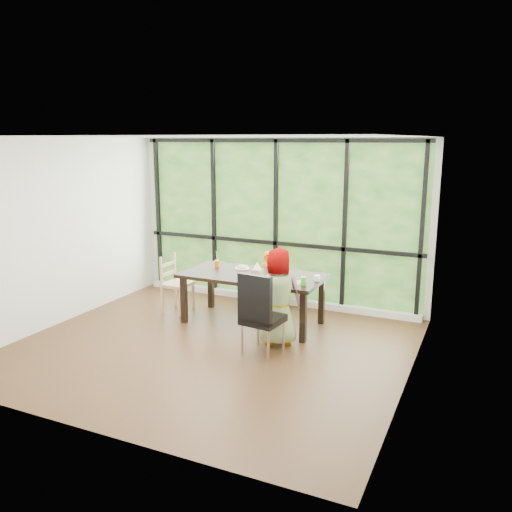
# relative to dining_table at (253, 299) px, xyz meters

# --- Properties ---
(ground) EXTENTS (5.00, 5.00, 0.00)m
(ground) POSITION_rel_dining_table_xyz_m (-0.11, -1.06, -0.38)
(ground) COLOR black
(ground) RESTS_ON ground
(back_wall) EXTENTS (5.00, 0.00, 5.00)m
(back_wall) POSITION_rel_dining_table_xyz_m (-0.11, 1.19, 0.98)
(back_wall) COLOR silver
(back_wall) RESTS_ON ground
(foliage_backdrop) EXTENTS (4.80, 0.02, 2.65)m
(foliage_backdrop) POSITION_rel_dining_table_xyz_m (-0.11, 1.17, 0.98)
(foliage_backdrop) COLOR #194513
(foliage_backdrop) RESTS_ON back_wall
(window_mullions) EXTENTS (4.80, 0.06, 2.65)m
(window_mullions) POSITION_rel_dining_table_xyz_m (-0.11, 1.13, 0.98)
(window_mullions) COLOR black
(window_mullions) RESTS_ON back_wall
(window_sill) EXTENTS (4.80, 0.12, 0.10)m
(window_sill) POSITION_rel_dining_table_xyz_m (-0.11, 1.09, -0.33)
(window_sill) COLOR silver
(window_sill) RESTS_ON ground
(dining_table) EXTENTS (2.13, 1.15, 0.75)m
(dining_table) POSITION_rel_dining_table_xyz_m (0.00, 0.00, 0.00)
(dining_table) COLOR black
(dining_table) RESTS_ON ground
(chair_window_leather) EXTENTS (0.46, 0.46, 1.08)m
(chair_window_leather) POSITION_rel_dining_table_xyz_m (0.04, 1.01, 0.17)
(chair_window_leather) COLOR black
(chair_window_leather) RESTS_ON ground
(chair_interior_leather) EXTENTS (0.51, 0.51, 1.08)m
(chair_interior_leather) POSITION_rel_dining_table_xyz_m (0.60, -0.98, 0.17)
(chair_interior_leather) COLOR black
(chair_interior_leather) RESTS_ON ground
(chair_end_beech) EXTENTS (0.41, 0.43, 0.90)m
(chair_end_beech) POSITION_rel_dining_table_xyz_m (-1.31, 0.00, 0.08)
(chair_end_beech) COLOR tan
(chair_end_beech) RESTS_ON ground
(child_toddler) EXTENTS (0.41, 0.33, 0.97)m
(child_toddler) POSITION_rel_dining_table_xyz_m (0.00, 0.61, 0.11)
(child_toddler) COLOR #D95708
(child_toddler) RESTS_ON ground
(child_older) EXTENTS (0.75, 0.64, 1.30)m
(child_older) POSITION_rel_dining_table_xyz_m (0.61, -0.57, 0.27)
(child_older) COLOR gray
(child_older) RESTS_ON ground
(placemat) EXTENTS (0.49, 0.36, 0.01)m
(placemat) POSITION_rel_dining_table_xyz_m (0.56, -0.25, 0.38)
(placemat) COLOR tan
(placemat) RESTS_ON dining_table
(plate_far) EXTENTS (0.22, 0.22, 0.01)m
(plate_far) POSITION_rel_dining_table_xyz_m (-0.28, 0.23, 0.38)
(plate_far) COLOR white
(plate_far) RESTS_ON dining_table
(plate_near) EXTENTS (0.22, 0.22, 0.01)m
(plate_near) POSITION_rel_dining_table_xyz_m (0.59, -0.20, 0.38)
(plate_near) COLOR white
(plate_near) RESTS_ON dining_table
(orange_cup) EXTENTS (0.07, 0.07, 0.11)m
(orange_cup) POSITION_rel_dining_table_xyz_m (-0.68, 0.16, 0.43)
(orange_cup) COLOR #E06600
(orange_cup) RESTS_ON dining_table
(green_cup) EXTENTS (0.08, 0.08, 0.12)m
(green_cup) POSITION_rel_dining_table_xyz_m (0.88, -0.27, 0.43)
(green_cup) COLOR green
(green_cup) RESTS_ON dining_table
(white_mug) EXTENTS (0.08, 0.08, 0.08)m
(white_mug) POSITION_rel_dining_table_xyz_m (0.97, 0.02, 0.42)
(white_mug) COLOR white
(white_mug) RESTS_ON dining_table
(tissue_box) EXTENTS (0.14, 0.14, 0.12)m
(tissue_box) POSITION_rel_dining_table_xyz_m (0.13, -0.13, 0.43)
(tissue_box) COLOR tan
(tissue_box) RESTS_ON dining_table
(crepe_rolls_far) EXTENTS (0.15, 0.12, 0.04)m
(crepe_rolls_far) POSITION_rel_dining_table_xyz_m (-0.28, 0.23, 0.41)
(crepe_rolls_far) COLOR tan
(crepe_rolls_far) RESTS_ON plate_far
(crepe_rolls_near) EXTENTS (0.05, 0.12, 0.04)m
(crepe_rolls_near) POSITION_rel_dining_table_xyz_m (0.59, -0.20, 0.41)
(crepe_rolls_near) COLOR tan
(crepe_rolls_near) RESTS_ON plate_near
(straw_white) EXTENTS (0.01, 0.04, 0.20)m
(straw_white) POSITION_rel_dining_table_xyz_m (-0.68, 0.16, 0.52)
(straw_white) COLOR white
(straw_white) RESTS_ON orange_cup
(straw_pink) EXTENTS (0.01, 0.04, 0.20)m
(straw_pink) POSITION_rel_dining_table_xyz_m (0.88, -0.27, 0.53)
(straw_pink) COLOR pink
(straw_pink) RESTS_ON green_cup
(tissue) EXTENTS (0.12, 0.12, 0.11)m
(tissue) POSITION_rel_dining_table_xyz_m (0.13, -0.13, 0.55)
(tissue) COLOR white
(tissue) RESTS_ON tissue_box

